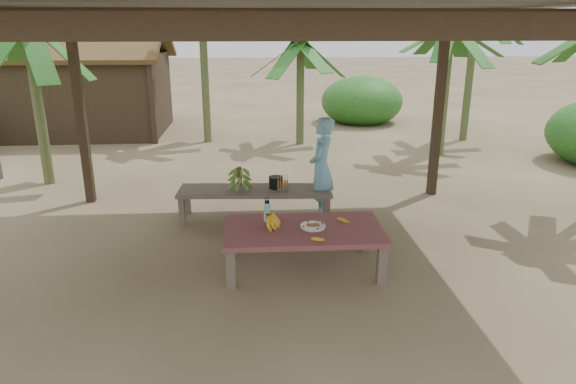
{
  "coord_description": "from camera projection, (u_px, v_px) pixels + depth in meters",
  "views": [
    {
      "loc": [
        -0.2,
        -5.72,
        2.71
      ],
      "look_at": [
        0.22,
        0.11,
        0.8
      ],
      "focal_mm": 32.0,
      "sensor_mm": 36.0,
      "label": 1
    }
  ],
  "objects": [
    {
      "name": "water_flask",
      "position": [
        267.0,
        211.0,
        6.03
      ],
      "size": [
        0.08,
        0.08,
        0.29
      ],
      "color": "#41B6CC",
      "rests_on": "work_table"
    },
    {
      "name": "banana_plant_nw",
      "position": [
        202.0,
        14.0,
        11.57
      ],
      "size": [
        1.8,
        1.8,
        3.43
      ],
      "color": "#596638",
      "rests_on": "ground"
    },
    {
      "name": "banana_plant_w",
      "position": [
        29.0,
        41.0,
        8.45
      ],
      "size": [
        1.8,
        1.8,
        2.94
      ],
      "color": "#596638",
      "rests_on": "ground"
    },
    {
      "name": "green_banana_stalk",
      "position": [
        240.0,
        178.0,
        7.35
      ],
      "size": [
        0.32,
        0.32,
        0.35
      ],
      "primitive_type": null,
      "rotation": [
        0.0,
        0.0,
        -0.06
      ],
      "color": "#598C2D",
      "rests_on": "bench"
    },
    {
      "name": "banana_plant_ne",
      "position": [
        450.0,
        36.0,
        10.44
      ],
      "size": [
        1.8,
        1.8,
        2.97
      ],
      "color": "#596638",
      "rests_on": "ground"
    },
    {
      "name": "skewer_rack",
      "position": [
        283.0,
        182.0,
        7.32
      ],
      "size": [
        0.18,
        0.09,
        0.24
      ],
      "primitive_type": null,
      "rotation": [
        0.0,
        0.0,
        -0.06
      ],
      "color": "#A57F47",
      "rests_on": "bench"
    },
    {
      "name": "pavilion",
      "position": [
        266.0,
        18.0,
        5.4
      ],
      "size": [
        6.6,
        5.6,
        2.95
      ],
      "color": "black",
      "rests_on": "ground"
    },
    {
      "name": "bench",
      "position": [
        255.0,
        193.0,
        7.42
      ],
      "size": [
        2.23,
        0.73,
        0.45
      ],
      "rotation": [
        0.0,
        0.0,
        -0.06
      ],
      "color": "brown",
      "rests_on": "ground"
    },
    {
      "name": "woman",
      "position": [
        321.0,
        168.0,
        7.43
      ],
      "size": [
        0.53,
        0.63,
        1.48
      ],
      "primitive_type": "imported",
      "rotation": [
        0.0,
        0.0,
        -1.95
      ],
      "color": "#71B7D5",
      "rests_on": "ground"
    },
    {
      "name": "hut",
      "position": [
        84.0,
        90.0,
        13.22
      ],
      "size": [
        4.4,
        3.43,
        2.85
      ],
      "color": "black",
      "rests_on": "ground"
    },
    {
      "name": "banana_plant_n",
      "position": [
        301.0,
        53.0,
        11.59
      ],
      "size": [
        1.8,
        1.8,
        2.58
      ],
      "color": "#596638",
      "rests_on": "ground"
    },
    {
      "name": "loose_banana_front",
      "position": [
        318.0,
        239.0,
        5.49
      ],
      "size": [
        0.15,
        0.05,
        0.04
      ],
      "primitive_type": "ellipsoid",
      "rotation": [
        0.0,
        0.0,
        1.55
      ],
      "color": "yellow",
      "rests_on": "work_table"
    },
    {
      "name": "ripe_banana_bunch",
      "position": [
        268.0,
        220.0,
        5.86
      ],
      "size": [
        0.31,
        0.28,
        0.17
      ],
      "primitive_type": null,
      "rotation": [
        0.0,
        0.0,
        -0.13
      ],
      "color": "yellow",
      "rests_on": "work_table"
    },
    {
      "name": "plate",
      "position": [
        313.0,
        226.0,
        5.85
      ],
      "size": [
        0.29,
        0.29,
        0.04
      ],
      "color": "white",
      "rests_on": "work_table"
    },
    {
      "name": "banana_plant_far",
      "position": [
        476.0,
        19.0,
        11.79
      ],
      "size": [
        1.8,
        1.8,
        3.32
      ],
      "color": "#596638",
      "rests_on": "ground"
    },
    {
      "name": "ground",
      "position": [
        270.0,
        257.0,
        6.28
      ],
      "size": [
        80.0,
        80.0,
        0.0
      ],
      "primitive_type": "plane",
      "color": "brown",
      "rests_on": "ground"
    },
    {
      "name": "work_table",
      "position": [
        304.0,
        233.0,
        5.87
      ],
      "size": [
        1.81,
        1.01,
        0.5
      ],
      "rotation": [
        0.0,
        0.0,
        -0.01
      ],
      "color": "brown",
      "rests_on": "ground"
    },
    {
      "name": "cooking_pot",
      "position": [
        276.0,
        183.0,
        7.42
      ],
      "size": [
        0.2,
        0.2,
        0.17
      ],
      "primitive_type": "cylinder",
      "color": "black",
      "rests_on": "bench"
    },
    {
      "name": "loose_banana_side",
      "position": [
        343.0,
        220.0,
        6.03
      ],
      "size": [
        0.16,
        0.14,
        0.04
      ],
      "primitive_type": "ellipsoid",
      "rotation": [
        0.0,
        0.0,
        0.9
      ],
      "color": "yellow",
      "rests_on": "work_table"
    }
  ]
}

